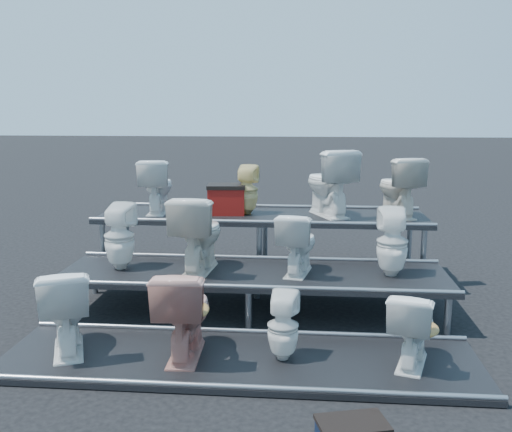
# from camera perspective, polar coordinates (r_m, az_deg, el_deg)

# --- Properties ---
(ground) EXTENTS (80.00, 80.00, 0.00)m
(ground) POSITION_cam_1_polar(r_m,az_deg,el_deg) (6.40, -0.30, -9.57)
(ground) COLOR black
(ground) RESTS_ON ground
(tier_front) EXTENTS (4.20, 1.20, 0.06)m
(tier_front) POSITION_cam_1_polar(r_m,az_deg,el_deg) (5.19, -1.70, -14.22)
(tier_front) COLOR black
(tier_front) RESTS_ON ground
(tier_mid) EXTENTS (4.20, 1.20, 0.46)m
(tier_mid) POSITION_cam_1_polar(r_m,az_deg,el_deg) (6.32, -0.30, -7.61)
(tier_mid) COLOR black
(tier_mid) RESTS_ON ground
(tier_back) EXTENTS (4.20, 1.20, 0.86)m
(tier_back) POSITION_cam_1_polar(r_m,az_deg,el_deg) (7.51, 0.64, -3.05)
(tier_back) COLOR black
(tier_back) RESTS_ON ground
(toilet_0) EXTENTS (0.70, 0.88, 0.79)m
(toilet_0) POSITION_cam_1_polar(r_m,az_deg,el_deg) (5.43, -18.54, -8.82)
(toilet_0) COLOR white
(toilet_0) RESTS_ON tier_front
(toilet_1) EXTENTS (0.48, 0.81, 0.81)m
(toilet_1) POSITION_cam_1_polar(r_m,az_deg,el_deg) (5.10, -7.20, -9.47)
(toilet_1) COLOR tan
(toilet_1) RESTS_ON tier_front
(toilet_2) EXTENTS (0.31, 0.31, 0.60)m
(toilet_2) POSITION_cam_1_polar(r_m,az_deg,el_deg) (5.03, 2.72, -10.94)
(toilet_2) COLOR white
(toilet_2) RESTS_ON tier_front
(toilet_3) EXTENTS (0.55, 0.73, 0.66)m
(toilet_3) POSITION_cam_1_polar(r_m,az_deg,el_deg) (5.10, 15.37, -10.67)
(toilet_3) COLOR white
(toilet_3) RESTS_ON tier_front
(toilet_4) EXTENTS (0.36, 0.37, 0.73)m
(toilet_4) POSITION_cam_1_polar(r_m,az_deg,el_deg) (6.47, -13.51, -2.01)
(toilet_4) COLOR white
(toilet_4) RESTS_ON tier_mid
(toilet_5) EXTENTS (0.54, 0.86, 0.84)m
(toilet_5) POSITION_cam_1_polar(r_m,az_deg,el_deg) (6.23, -5.80, -1.72)
(toilet_5) COLOR silver
(toilet_5) RESTS_ON tier_mid
(toilet_6) EXTENTS (0.50, 0.72, 0.67)m
(toilet_6) POSITION_cam_1_polar(r_m,az_deg,el_deg) (6.14, 4.19, -2.71)
(toilet_6) COLOR white
(toilet_6) RESTS_ON tier_mid
(toilet_7) EXTENTS (0.33, 0.34, 0.73)m
(toilet_7) POSITION_cam_1_polar(r_m,az_deg,el_deg) (6.20, 13.47, -2.56)
(toilet_7) COLOR white
(toilet_7) RESTS_ON tier_mid
(toilet_8) EXTENTS (0.45, 0.72, 0.71)m
(toilet_8) POSITION_cam_1_polar(r_m,az_deg,el_deg) (7.60, -9.88, 2.97)
(toilet_8) COLOR white
(toilet_8) RESTS_ON tier_back
(toilet_9) EXTENTS (0.32, 0.33, 0.64)m
(toilet_9) POSITION_cam_1_polar(r_m,az_deg,el_deg) (7.39, -0.90, 2.64)
(toilet_9) COLOR #F5DE91
(toilet_9) RESTS_ON tier_back
(toilet_10) EXTENTS (0.78, 0.96, 0.86)m
(toilet_10) POSITION_cam_1_polar(r_m,az_deg,el_deg) (7.34, 7.27, 3.35)
(toilet_10) COLOR white
(toilet_10) RESTS_ON tier_back
(toilet_11) EXTENTS (0.62, 0.84, 0.76)m
(toilet_11) POSITION_cam_1_polar(r_m,az_deg,el_deg) (7.43, 14.05, 2.85)
(toilet_11) COLOR silver
(toilet_11) RESTS_ON tier_back
(red_crate) EXTENTS (0.50, 0.41, 0.34)m
(red_crate) POSITION_cam_1_polar(r_m,az_deg,el_deg) (7.45, -2.96, 1.52)
(red_crate) COLOR maroon
(red_crate) RESTS_ON tier_back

